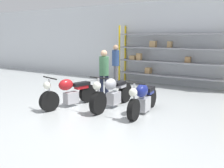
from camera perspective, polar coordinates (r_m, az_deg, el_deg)
name	(u,v)px	position (r m, az deg, el deg)	size (l,w,h in m)	color
ground_plane	(105,110)	(7.28, -1.67, -5.93)	(30.00, 30.00, 0.00)	#B2B7B7
back_wall	(165,43)	(11.26, 11.93, 9.13)	(30.00, 0.08, 3.60)	silver
shelving_rack	(168,55)	(10.84, 12.70, 6.38)	(4.67, 0.63, 2.57)	yellow
motorcycle_red	(69,93)	(7.63, -9.74, -1.95)	(0.77, 1.97, 0.97)	black
motorcycle_silver	(112,93)	(7.38, 0.05, -2.15)	(0.61, 2.13, 1.02)	black
motorcycle_blue	(143,98)	(6.90, 7.11, -3.29)	(0.56, 1.93, 0.97)	black
person_browsing	(116,61)	(10.84, 0.84, 5.18)	(0.45, 0.45, 1.73)	#595960
person_near_rack	(104,70)	(8.39, -1.84, 3.12)	(0.45, 0.45, 1.65)	#1E2338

